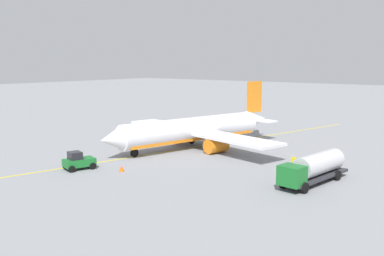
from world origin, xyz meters
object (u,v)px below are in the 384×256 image
pushback_tug (78,161)px  refueling_worker (293,163)px  airplane (195,130)px  safety_cone_nose (122,168)px  fuel_tanker (314,168)px

pushback_tug → refueling_worker: pushback_tug is taller
airplane → safety_cone_nose: bearing=7.2°
airplane → refueling_worker: bearing=79.1°
airplane → pushback_tug: bearing=-7.9°
pushback_tug → safety_cone_nose: (-2.49, 4.84, -0.64)m
airplane → safety_cone_nose: size_ratio=43.30×
airplane → refueling_worker: 18.09m
fuel_tanker → safety_cone_nose: fuel_tanker is taller
airplane → fuel_tanker: 23.39m
fuel_tanker → safety_cone_nose: 21.89m
airplane → pushback_tug: size_ratio=7.84×
pushback_tug → airplane: bearing=172.1°
safety_cone_nose → refueling_worker: bearing=131.0°
fuel_tanker → refueling_worker: bearing=-135.6°
fuel_tanker → safety_cone_nose: size_ratio=14.99×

